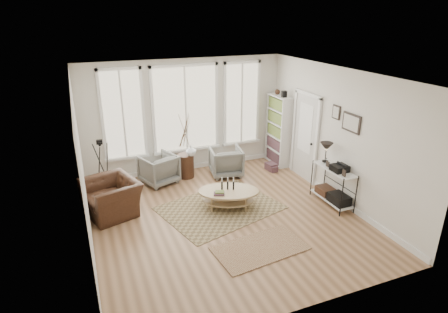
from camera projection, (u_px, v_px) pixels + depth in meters
name	position (u px, v px, depth m)	size (l,w,h in m)	color
room	(226.00, 152.00, 7.20)	(5.50, 5.54, 2.90)	#A17652
bay_window	(186.00, 111.00, 9.46)	(4.14, 0.12, 2.24)	tan
door	(305.00, 135.00, 9.17)	(0.09, 1.06, 2.22)	silver
bookcase	(278.00, 130.00, 10.11)	(0.31, 0.85, 2.06)	white
low_shelf	(333.00, 182.00, 8.07)	(0.38, 1.08, 1.30)	white
wall_art	(347.00, 120.00, 7.67)	(0.04, 0.88, 0.44)	black
rug_main	(220.00, 208.00, 8.05)	(2.37, 1.78, 0.01)	brown
rug_runner	(260.00, 248.00, 6.67)	(1.62, 0.90, 0.01)	brown
coffee_table	(228.00, 194.00, 7.96)	(1.49, 1.23, 0.59)	tan
armchair_left	(159.00, 169.00, 9.13)	(0.78, 0.80, 0.73)	gray
armchair_right	(226.00, 162.00, 9.57)	(0.78, 0.80, 0.73)	gray
side_table	(185.00, 147.00, 9.28)	(0.40, 0.40, 1.70)	#3C2317
vase	(191.00, 151.00, 9.26)	(0.25, 0.25, 0.26)	silver
accent_chair	(111.00, 197.00, 7.75)	(0.98, 1.12, 0.73)	#3C2317
tripod_camera	(103.00, 170.00, 8.45)	(0.47, 0.47, 1.32)	black
book_stack_near	(271.00, 167.00, 9.96)	(0.23, 0.30, 0.19)	maroon
book_stack_far	(273.00, 169.00, 9.88)	(0.18, 0.23, 0.15)	maroon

